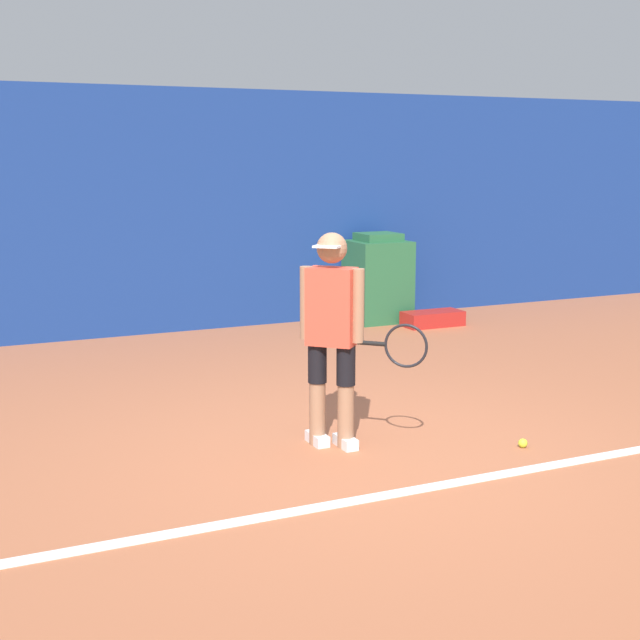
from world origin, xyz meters
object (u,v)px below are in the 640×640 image
(equipment_bag, at_px, (433,319))
(tennis_player, at_px, (333,330))
(tennis_ball, at_px, (523,443))
(covered_chair, at_px, (378,279))

(equipment_bag, bearing_deg, tennis_player, -130.50)
(tennis_player, height_order, tennis_ball, tennis_player)
(tennis_ball, height_order, covered_chair, covered_chair)
(covered_chair, height_order, equipment_bag, covered_chair)
(tennis_ball, relative_size, covered_chair, 0.06)
(tennis_player, distance_m, tennis_ball, 1.62)
(tennis_ball, bearing_deg, covered_chair, 73.53)
(tennis_player, bearing_deg, covered_chair, 102.79)
(tennis_player, distance_m, equipment_bag, 4.93)
(tennis_player, xyz_separation_m, covered_chair, (2.70, 4.30, -0.32))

